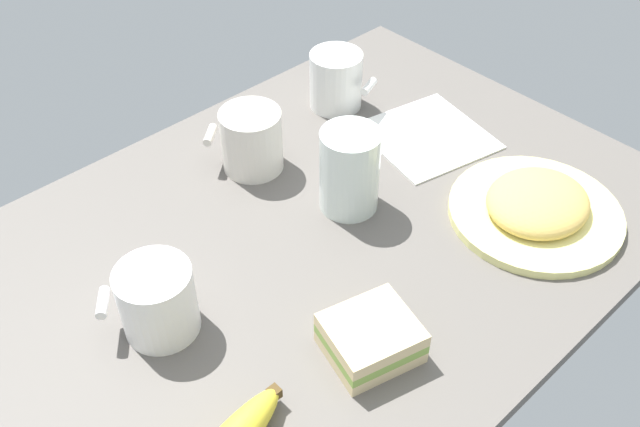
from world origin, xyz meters
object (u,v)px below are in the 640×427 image
Objects in this scene: coffee_mug_milky at (251,140)px; coffee_mug_spare at (157,300)px; plate_of_food at (537,207)px; coffee_mug_black at (336,79)px; glass_of_milk at (349,175)px; paper_napkin at (427,136)px; sandwich_main at (371,338)px.

coffee_mug_milky is 1.00× the size of coffee_mug_spare.
coffee_mug_black reaches higher than plate_of_food.
glass_of_milk is at bearing -129.82° from coffee_mug_black.
paper_napkin is at bearing -27.93° from coffee_mug_milky.
paper_napkin is (33.93, 21.06, -2.05)cm from sandwich_main.
coffee_mug_black is at bearing 50.18° from glass_of_milk.
glass_of_milk is 0.70× the size of paper_napkin.
plate_of_food is at bearing -48.55° from glass_of_milk.
coffee_mug_milky is 0.93× the size of sandwich_main.
paper_napkin is at bearing 81.93° from plate_of_food.
glass_of_milk is 19.77cm from paper_napkin.
coffee_mug_spare is 23.18cm from sandwich_main.
coffee_mug_milky reaches higher than paper_napkin.
coffee_mug_black reaches higher than paper_napkin.
glass_of_milk is at bearing 50.94° from sandwich_main.
coffee_mug_black and coffee_mug_milky have the same top height.
plate_of_food reaches higher than sandwich_main.
coffee_mug_black is 23.40cm from glass_of_milk.
coffee_mug_milky is at bearing 121.36° from plate_of_food.
sandwich_main is at bearing -148.17° from paper_napkin.
glass_of_milk is (29.37, 0.41, 0.59)cm from coffee_mug_spare.
glass_of_milk reaches higher than plate_of_food.
sandwich_main is at bearing -108.05° from coffee_mug_milky.
paper_napkin is (23.08, -12.24, -4.42)cm from coffee_mug_milky.
plate_of_food is 2.16× the size of coffee_mug_spare.
plate_of_food is at bearing -88.34° from coffee_mug_black.
plate_of_food is 2.17× the size of coffee_mug_milky.
paper_napkin is (18.98, 2.64, -4.87)cm from glass_of_milk.
paper_napkin is at bearing 7.91° from glass_of_milk.
coffee_mug_spare is at bearing 128.66° from sandwich_main.
glass_of_milk is (-16.03, 18.15, 3.40)cm from plate_of_food.
coffee_mug_milky is 35.10cm from sandwich_main.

